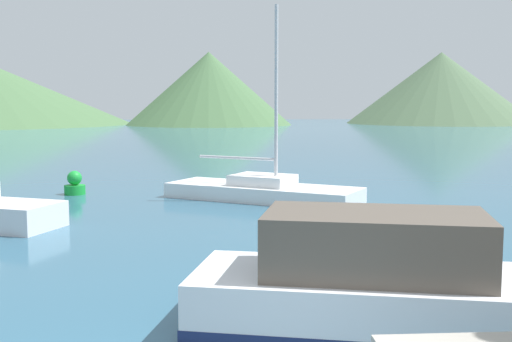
% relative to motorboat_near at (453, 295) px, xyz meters
% --- Properties ---
extents(motorboat_near, '(7.70, 3.77, 2.36)m').
position_rel_motorboat_near_xyz_m(motorboat_near, '(0.00, 0.00, 0.00)').
color(motorboat_near, silver).
rests_on(motorboat_near, ground_plane).
extents(sailboat_middle, '(6.86, 5.29, 6.53)m').
position_rel_motorboat_near_xyz_m(sailboat_middle, '(-1.78, 12.89, -0.22)').
color(sailboat_middle, white).
rests_on(sailboat_middle, ground_plane).
extents(buoy_marker, '(0.75, 0.75, 0.86)m').
position_rel_motorboat_near_xyz_m(buoy_marker, '(-8.50, 14.66, -0.21)').
color(buoy_marker, green).
rests_on(buoy_marker, ground_plane).
extents(hill_central, '(24.53, 24.53, 10.74)m').
position_rel_motorboat_near_xyz_m(hill_central, '(-4.22, 87.20, 4.81)').
color(hill_central, '#476B42').
rests_on(hill_central, ground_plane).
extents(hill_east, '(29.30, 29.30, 11.16)m').
position_rel_motorboat_near_xyz_m(hill_east, '(32.25, 91.08, 5.02)').
color(hill_east, '#4C6647').
rests_on(hill_east, ground_plane).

